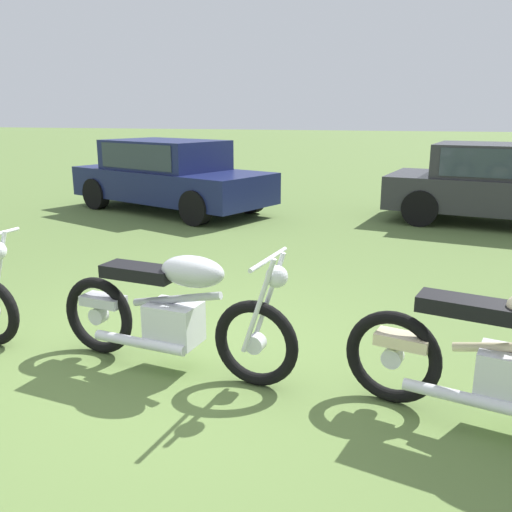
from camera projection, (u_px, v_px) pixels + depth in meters
name	position (u px, v px, depth m)	size (l,w,h in m)	color
ground_plane	(176.00, 362.00, 4.43)	(120.00, 120.00, 0.00)	#567038
motorcycle_silver	(174.00, 311.00, 4.20)	(2.08, 0.64, 1.02)	black
car_navy	(168.00, 172.00, 11.07)	(4.60, 3.11, 1.43)	#161E4C
car_charcoal	(507.00, 180.00, 9.72)	(4.43, 2.49, 1.43)	#2D2D33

